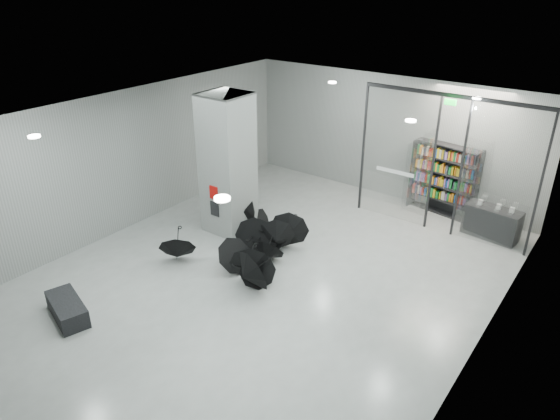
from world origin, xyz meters
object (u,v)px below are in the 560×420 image
Objects in this scene: column at (228,164)px; bench at (67,309)px; umbrella_cluster at (254,251)px; shop_counter at (492,223)px; bookshelf at (444,179)px.

column is 5.63m from bench.
umbrella_cluster is at bearing 84.21° from bench.
umbrella_cluster is (-4.58, -5.04, -0.15)m from shop_counter.
column is 1.81× the size of bookshelf.
column is 1.01× the size of umbrella_cluster.
umbrella_cluster is at bearing -30.50° from column.
column is 2.65m from umbrella_cluster.
bookshelf is at bearing 46.03° from column.
bookshelf is (4.61, 10.08, 0.89)m from bench.
column is 2.65× the size of shop_counter.
shop_counter is at bearing 47.73° from umbrella_cluster.
bookshelf reaches higher than shop_counter.
bookshelf is at bearing 64.00° from umbrella_cluster.
column reaches higher than shop_counter.
column is at bearing -140.88° from shop_counter.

